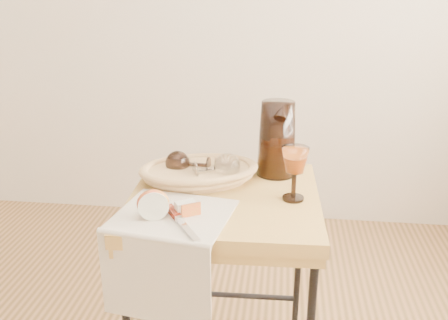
% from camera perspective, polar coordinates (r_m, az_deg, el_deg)
% --- Properties ---
extents(side_table, '(0.60, 0.60, 0.73)m').
position_cam_1_polar(side_table, '(1.70, 0.09, -15.34)').
color(side_table, brown).
rests_on(side_table, floor).
extents(tea_towel, '(0.35, 0.33, 0.01)m').
position_cam_1_polar(tea_towel, '(1.39, -5.94, -6.37)').
color(tea_towel, beige).
rests_on(tea_towel, side_table).
extents(bread_basket, '(0.40, 0.33, 0.05)m').
position_cam_1_polar(bread_basket, '(1.61, -2.90, -1.61)').
color(bread_basket, '#956338').
rests_on(bread_basket, side_table).
extents(goblet_lying_a, '(0.14, 0.09, 0.08)m').
position_cam_1_polar(goblet_lying_a, '(1.62, -3.89, -0.47)').
color(goblet_lying_a, '#38261E').
rests_on(goblet_lying_a, bread_basket).
extents(goblet_lying_b, '(0.17, 0.14, 0.09)m').
position_cam_1_polar(goblet_lying_b, '(1.57, -1.21, -0.96)').
color(goblet_lying_b, white).
rests_on(goblet_lying_b, bread_basket).
extents(pitcher, '(0.22, 0.28, 0.29)m').
position_cam_1_polar(pitcher, '(1.64, 6.17, 2.48)').
color(pitcher, black).
rests_on(pitcher, side_table).
extents(wine_goblet, '(0.08, 0.08, 0.17)m').
position_cam_1_polar(wine_goblet, '(1.47, 8.17, -1.57)').
color(wine_goblet, white).
rests_on(wine_goblet, side_table).
extents(apple_half, '(0.10, 0.07, 0.08)m').
position_cam_1_polar(apple_half, '(1.36, -8.24, -5.01)').
color(apple_half, red).
rests_on(apple_half, tea_towel).
extents(apple_wedge, '(0.06, 0.05, 0.04)m').
position_cam_1_polar(apple_wedge, '(1.38, -4.49, -5.57)').
color(apple_wedge, silver).
rests_on(apple_wedge, tea_towel).
extents(table_knife, '(0.13, 0.19, 0.02)m').
position_cam_1_polar(table_knife, '(1.33, -5.04, -7.04)').
color(table_knife, silver).
rests_on(table_knife, tea_towel).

